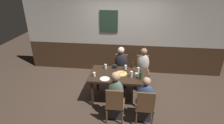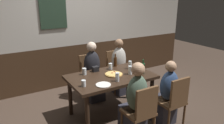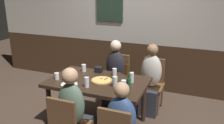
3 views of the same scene
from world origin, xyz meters
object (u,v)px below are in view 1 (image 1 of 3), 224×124
chair_right_near (145,105)px  chair_mid_near (115,103)px  dining_table (119,77)px  highball_clear (106,67)px  person_mid_near (116,98)px  chair_right_far (142,69)px  pint_glass_stout (126,68)px  beer_bottle_brown (132,65)px  person_mid_far (121,70)px  person_right_far (143,71)px  beer_glass_tall (138,70)px  chair_mid_far (121,68)px  pizza (121,74)px  beer_glass_half (136,75)px  condiment_caddy (115,66)px  pint_glass_amber (116,77)px  beer_bottle_green (141,75)px  tumbler_water (94,75)px  plate_white_large (105,79)px  tumbler_short (131,75)px  person_right_near (145,102)px

chair_right_near → chair_mid_near: (-0.63, 0.00, 0.00)m
dining_table → highball_clear: highball_clear is taller
chair_right_near → highball_clear: 1.54m
person_mid_near → chair_right_far: bearing=67.8°
pint_glass_stout → beer_bottle_brown: (0.17, 0.10, 0.05)m
person_mid_far → person_right_far: bearing=-0.0°
chair_right_far → beer_glass_tall: bearing=-101.5°
chair_mid_far → highball_clear: bearing=-122.3°
pizza → pint_glass_stout: (0.10, 0.28, 0.04)m
person_mid_near → beer_glass_half: size_ratio=10.72×
person_mid_far → highball_clear: person_mid_far is taller
dining_table → chair_right_far: chair_right_far is taller
beer_glass_half → beer_glass_tall: (0.04, 0.23, 0.02)m
chair_mid_near → highball_clear: 1.22m
chair_right_far → pint_glass_stout: chair_right_far is taller
person_mid_far → beer_glass_tall: 0.81m
dining_table → chair_mid_far: size_ratio=1.64×
person_right_far → condiment_caddy: bearing=-154.2°
person_right_far → pint_glass_stout: (-0.48, -0.41, 0.29)m
pint_glass_amber → beer_glass_half: bearing=18.5°
chair_right_near → chair_mid_near: 0.63m
beer_bottle_green → chair_right_near: bearing=-81.6°
pint_glass_amber → person_mid_far: bearing=87.8°
beer_glass_tall → beer_bottle_green: beer_bottle_green is taller
tumbler_water → highball_clear: (0.21, 0.45, 0.01)m
pint_glass_amber → beer_bottle_brown: 0.75m
chair_mid_far → beer_glass_half: chair_mid_far is taller
dining_table → beer_glass_tall: bearing=14.1°
chair_right_far → pint_glass_stout: (-0.48, -0.57, 0.29)m
person_mid_far → pint_glass_amber: size_ratio=8.32×
chair_right_near → plate_white_large: 1.12m
chair_right_far → condiment_caddy: size_ratio=8.00×
pint_glass_stout → tumbler_short: (0.16, -0.40, 0.02)m
condiment_caddy → person_right_far: bearing=25.8°
pizza → plate_white_large: 0.47m
tumbler_water → condiment_caddy: (0.45, 0.50, 0.00)m
pizza → beer_bottle_brown: beer_bottle_brown is taller
chair_mid_near → pizza: 0.90m
person_right_far → beer_bottle_brown: 0.55m
chair_right_far → chair_right_near: size_ratio=1.00×
person_mid_far → tumbler_short: 0.92m
dining_table → person_mid_far: (-0.00, 0.70, -0.15)m
person_mid_far → beer_bottle_green: person_mid_far is taller
chair_mid_near → plate_white_large: 0.69m
person_right_far → person_mid_near: bearing=-114.5°
pizza → plate_white_large: bearing=-141.1°
person_right_near → pizza: size_ratio=3.62×
chair_right_far → pint_glass_amber: (-0.67, -1.12, 0.31)m
beer_glass_half → beer_bottle_brown: 0.51m
person_right_near → chair_right_far: bearing=90.0°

